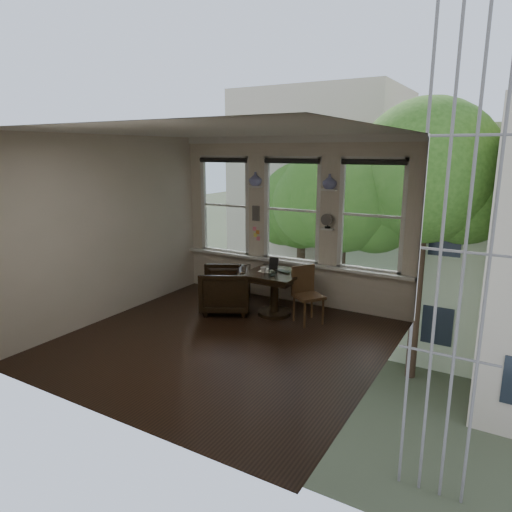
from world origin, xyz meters
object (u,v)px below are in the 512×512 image
Objects in this scene: table at (275,294)px; side_chair_right at (309,296)px; armchair_left at (225,290)px; mug at (263,270)px; laptop at (281,272)px.

table is 0.98× the size of side_chair_right.
armchair_left is at bearing 132.74° from side_chair_right.
side_chair_right is at bearing 3.79° from mug.
mug is (-0.16, -0.12, 0.42)m from table.
armchair_left is at bearing -162.00° from table.
table is 0.47m from mug.
mug is (-0.25, -0.16, 0.04)m from laptop.
side_chair_right is 0.88m from mug.
side_chair_right reaches higher than mug.
mug reaches higher than laptop.
table is 1.05× the size of armchair_left.
mug is (0.68, 0.15, 0.41)m from armchair_left.
armchair_left is (-0.83, -0.27, 0.01)m from table.
armchair_left is 0.81m from mug.
armchair_left reaches higher than laptop.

